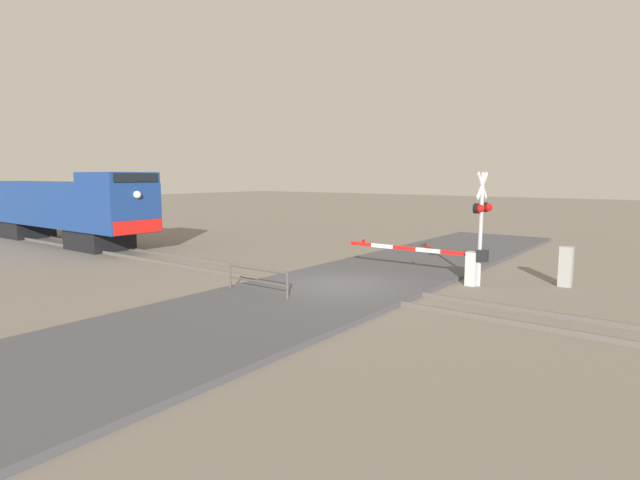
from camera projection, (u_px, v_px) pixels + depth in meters
name	position (u px, v px, depth m)	size (l,w,h in m)	color
ground_plane	(338.00, 289.00, 16.88)	(160.00, 160.00, 0.00)	slate
rail_track_left	(325.00, 291.00, 16.31)	(0.08, 80.00, 0.15)	#59544C
rail_track_right	(350.00, 283.00, 17.44)	(0.08, 80.00, 0.15)	#59544C
road_surface	(338.00, 287.00, 16.87)	(36.00, 5.60, 0.16)	#47474C
locomotive	(59.00, 206.00, 28.26)	(2.70, 16.16, 4.00)	black
crossing_signal	(482.00, 216.00, 16.99)	(1.18, 0.33, 3.96)	#ADADB2
crossing_gate	(453.00, 261.00, 17.71)	(0.36, 5.58, 1.30)	silver
utility_cabinet	(566.00, 267.00, 17.17)	(0.35, 0.42, 1.40)	#999993
guard_railing	(257.00, 278.00, 15.58)	(0.08, 2.57, 0.95)	#4C4742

